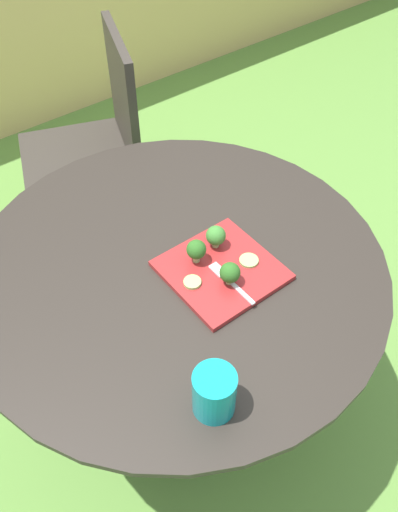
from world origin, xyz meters
The scene contains 11 objects.
ground_plane centered at (0.00, 0.00, 0.00)m, with size 12.00×12.00×0.00m, color #568438.
patio_table centered at (0.00, 0.00, 0.50)m, with size 1.06×1.06×0.71m.
patio_chair centered at (0.25, 0.86, 0.53)m, with size 0.57×0.57×0.90m.
salad_plate centered at (0.07, -0.09, 0.72)m, with size 0.26×0.26×0.01m, color maroon.
drinking_glass centered at (-0.17, -0.36, 0.76)m, with size 0.09×0.09×0.11m.
fork centered at (0.05, -0.13, 0.73)m, with size 0.02×0.15×0.00m.
broccoli_floret_0 centered at (0.05, -0.14, 0.76)m, with size 0.05×0.05×0.06m.
broccoli_floret_1 centered at (0.03, -0.04, 0.77)m, with size 0.05×0.05×0.07m.
broccoli_floret_2 centered at (0.10, -0.03, 0.76)m, with size 0.05×0.05×0.06m.
cucumber_slice_0 centered at (0.13, -0.12, 0.73)m, with size 0.05×0.05×0.01m, color #8EB766.
cucumber_slice_1 centered at (-0.02, -0.09, 0.73)m, with size 0.04×0.04×0.01m, color #8EB766.
Camera 1 is at (-0.50, -0.73, 1.69)m, focal length 36.79 mm.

